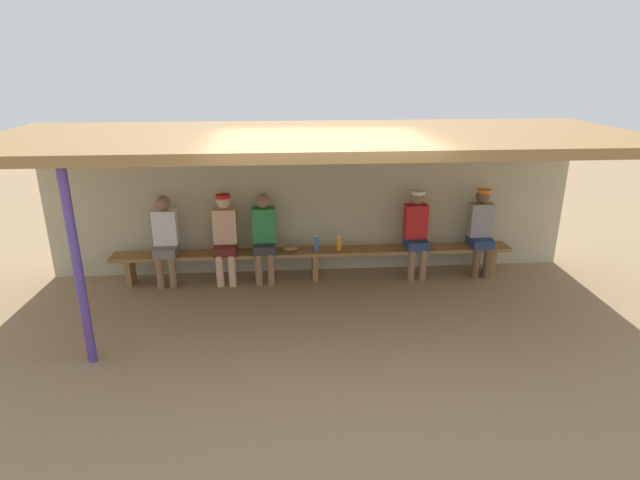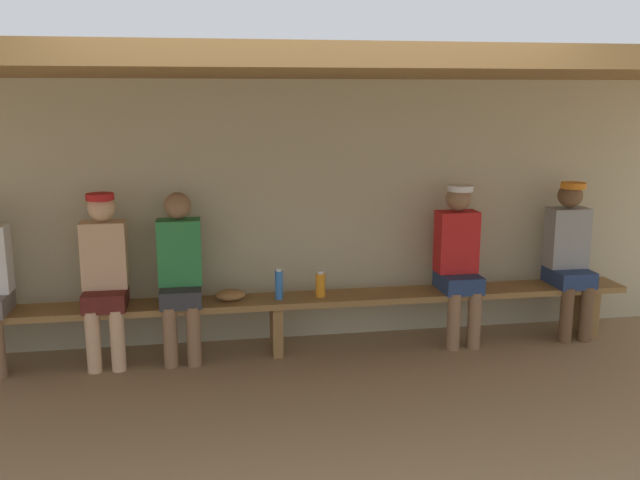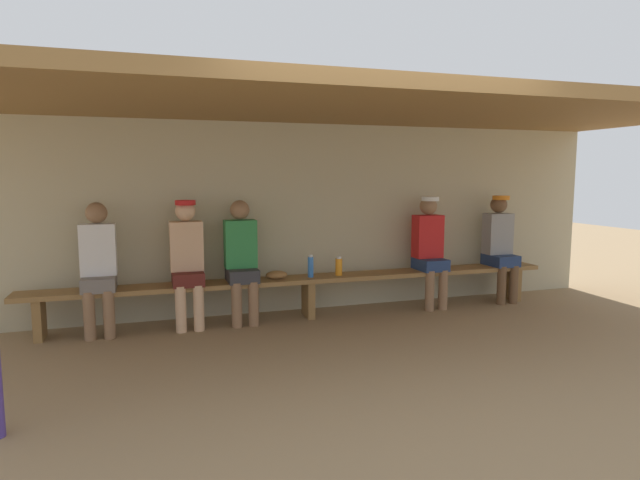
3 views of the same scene
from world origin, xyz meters
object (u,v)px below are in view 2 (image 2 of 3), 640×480
(player_in_white, at_px, (180,270))
(water_bottle_green, at_px, (279,284))
(player_near_post, at_px, (104,271))
(player_leftmost, at_px, (569,252))
(water_bottle_orange, at_px, (320,284))
(bench, at_px, (276,307))
(player_rightmost, at_px, (458,256))
(baseball_glove_worn, at_px, (230,295))

(player_in_white, relative_size, water_bottle_green, 5.27)
(player_near_post, xyz_separation_m, player_in_white, (0.57, -0.00, -0.02))
(player_near_post, height_order, water_bottle_green, player_near_post)
(player_leftmost, xyz_separation_m, water_bottle_orange, (-2.18, -0.02, -0.18))
(bench, xyz_separation_m, player_near_post, (-1.32, 0.00, 0.36))
(bench, height_order, player_rightmost, player_rightmost)
(player_rightmost, distance_m, player_in_white, 2.29)
(bench, relative_size, player_rightmost, 4.46)
(bench, distance_m, water_bottle_orange, 0.40)
(water_bottle_orange, xyz_separation_m, baseball_glove_worn, (-0.73, 0.01, -0.06))
(player_rightmost, relative_size, player_in_white, 1.01)
(bench, distance_m, player_leftmost, 2.57)
(player_rightmost, height_order, water_bottle_orange, player_rightmost)
(bench, distance_m, player_near_post, 1.37)
(water_bottle_green, bearing_deg, bench, 141.64)
(water_bottle_green, distance_m, baseball_glove_worn, 0.40)
(bench, relative_size, water_bottle_green, 23.67)
(player_near_post, relative_size, water_bottle_orange, 6.21)
(bench, xyz_separation_m, player_rightmost, (1.54, 0.00, 0.36))
(bench, bearing_deg, player_rightmost, 0.13)
(player_in_white, relative_size, baseball_glove_worn, 5.56)
(baseball_glove_worn, bearing_deg, player_in_white, -1.27)
(water_bottle_green, relative_size, baseball_glove_worn, 1.06)
(player_near_post, bearing_deg, player_leftmost, 0.00)
(bench, height_order, water_bottle_green, water_bottle_green)
(player_in_white, bearing_deg, water_bottle_green, -1.61)
(player_near_post, height_order, player_rightmost, same)
(player_in_white, xyz_separation_m, baseball_glove_worn, (0.39, -0.00, -0.22))
(player_rightmost, relative_size, water_bottle_orange, 6.21)
(player_leftmost, bearing_deg, water_bottle_green, -179.49)
(player_in_white, height_order, water_bottle_green, player_in_white)
(player_leftmost, xyz_separation_m, water_bottle_green, (-2.52, -0.02, -0.17))
(player_near_post, xyz_separation_m, water_bottle_green, (1.35, -0.02, -0.17))
(player_in_white, bearing_deg, water_bottle_orange, -0.81)
(water_bottle_orange, height_order, baseball_glove_worn, water_bottle_orange)
(bench, bearing_deg, water_bottle_orange, -2.01)
(water_bottle_orange, relative_size, baseball_glove_worn, 0.90)
(player_near_post, distance_m, player_in_white, 0.57)
(player_leftmost, bearing_deg, player_in_white, -179.99)
(water_bottle_green, bearing_deg, baseball_glove_worn, 177.09)
(player_leftmost, relative_size, water_bottle_green, 5.31)
(player_leftmost, bearing_deg, water_bottle_orange, -179.57)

